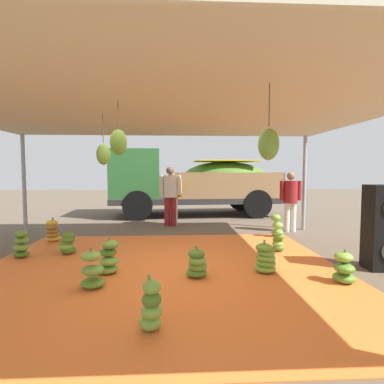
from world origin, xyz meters
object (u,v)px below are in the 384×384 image
Objects in this scene: banana_bunch_2 at (278,241)px; worker_2 at (170,191)px; banana_bunch_0 at (68,244)px; banana_bunch_9 at (92,271)px; banana_bunch_4 at (277,226)px; banana_bunch_7 at (197,264)px; banana_bunch_5 at (344,269)px; banana_bunch_6 at (109,258)px; worker_1 at (172,194)px; banana_bunch_10 at (21,245)px; worker_0 at (290,197)px; banana_bunch_1 at (53,231)px; cargo_truck_main at (192,182)px; banana_bunch_3 at (265,259)px; banana_bunch_8 at (151,307)px.

banana_bunch_2 is 0.28× the size of worker_2.
banana_bunch_9 is (0.97, -1.76, 0.03)m from banana_bunch_0.
banana_bunch_4 reaches higher than banana_bunch_7.
banana_bunch_4 is 0.33× the size of worker_2.
banana_bunch_2 is 1.03× the size of banana_bunch_7.
banana_bunch_5 is 3.55m from banana_bunch_6.
worker_1 is 0.22m from worker_2.
banana_bunch_10 is (-1.75, 1.55, 0.01)m from banana_bunch_9.
banana_bunch_7 is at bearing -141.01° from banana_bunch_2.
worker_2 is at bearing 78.04° from banana_bunch_6.
worker_0 is (2.74, 3.39, 0.73)m from banana_bunch_7.
banana_bunch_2 is (4.92, -1.08, -0.03)m from banana_bunch_1.
banana_bunch_4 is 3.25m from worker_2.
cargo_truck_main is at bearing 105.85° from banana_bunch_2.
worker_2 is (-0.51, 4.42, 0.82)m from banana_bunch_7.
cargo_truck_main is at bearing 97.58° from banana_bunch_3.
banana_bunch_1 is 4.86m from banana_bunch_3.
banana_bunch_0 is 0.81m from banana_bunch_10.
worker_0 is at bearing 37.15° from banana_bunch_6.
banana_bunch_5 is 1.02× the size of banana_bunch_7.
banana_bunch_0 is at bearing -163.73° from banana_bunch_4.
banana_bunch_3 is at bearing -112.43° from banana_bunch_4.
cargo_truck_main is at bearing 51.15° from banana_bunch_1.
banana_bunch_7 is (-1.75, -1.41, -0.01)m from banana_bunch_2.
worker_2 is at bearing 96.54° from banana_bunch_7.
worker_1 reaches higher than banana_bunch_8.
banana_bunch_5 is at bearing -21.05° from banana_bunch_0.
cargo_truck_main reaches higher than banana_bunch_9.
banana_bunch_2 is at bearing 2.34° from banana_bunch_10.
banana_bunch_3 is 0.08× the size of cargo_truck_main.
banana_bunch_2 is 3.72m from banana_bunch_8.
banana_bunch_3 is (3.56, -1.24, 0.02)m from banana_bunch_0.
banana_bunch_0 is at bearing 179.91° from banana_bunch_2.
banana_bunch_6 reaches higher than banana_bunch_0.
banana_bunch_9 reaches higher than banana_bunch_7.
banana_bunch_8 is (-2.31, -2.91, 0.03)m from banana_bunch_2.
banana_bunch_6 reaches higher than banana_bunch_7.
banana_bunch_8 is (2.61, -3.99, 0.01)m from banana_bunch_1.
banana_bunch_9 reaches higher than banana_bunch_1.
banana_bunch_7 is 0.08× the size of cargo_truck_main.
worker_0 is at bearing 20.10° from banana_bunch_10.
banana_bunch_0 is 4.19m from banana_bunch_2.
banana_bunch_5 is 2.13m from banana_bunch_7.
banana_bunch_7 is 0.30× the size of worker_1.
banana_bunch_8 is at bearing -64.85° from banana_bunch_6.
cargo_truck_main reaches higher than banana_bunch_7.
worker_2 is (-0.75, -2.30, -0.22)m from cargo_truck_main.
banana_bunch_10 is at bearing -129.16° from worker_1.
banana_bunch_0 is 1.29m from banana_bunch_1.
banana_bunch_1 is at bearing 120.95° from banana_bunch_9.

